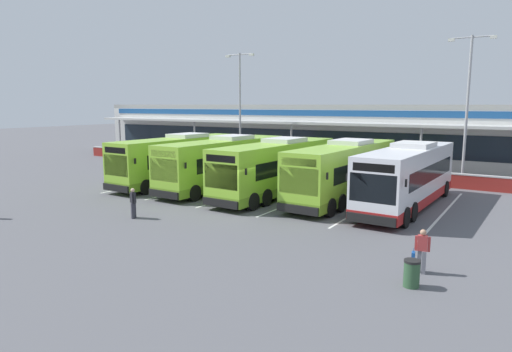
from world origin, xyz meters
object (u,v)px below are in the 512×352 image
coach_bus_left_centre (224,164)px  pedestrian_with_handbag (422,250)px  pedestrian_in_dark_coat (133,202)px  litter_bin (412,273)px  coach_bus_leftmost (180,160)px  coach_bus_rightmost (408,177)px  coach_bus_right_centre (344,172)px  lamp_post_west (240,102)px  lamp_post_centre (468,101)px  coach_bus_centre (277,169)px

coach_bus_left_centre → pedestrian_with_handbag: coach_bus_left_centre is taller
pedestrian_in_dark_coat → litter_bin: bearing=-6.1°
coach_bus_leftmost → coach_bus_rightmost: (16.92, 0.88, 0.00)m
coach_bus_leftmost → pedestrian_with_handbag: coach_bus_leftmost is taller
litter_bin → coach_bus_right_centre: bearing=120.4°
lamp_post_west → lamp_post_centre: bearing=-1.5°
coach_bus_leftmost → pedestrian_in_dark_coat: size_ratio=7.55×
coach_bus_centre → lamp_post_west: bearing=133.0°
lamp_post_west → litter_bin: lamp_post_west is taller
coach_bus_leftmost → litter_bin: bearing=-29.1°
pedestrian_with_handbag → lamp_post_centre: bearing=94.1°
coach_bus_rightmost → pedestrian_in_dark_coat: (-11.73, -10.45, -0.91)m
pedestrian_in_dark_coat → coach_bus_right_centre: bearing=53.4°
coach_bus_rightmost → coach_bus_leftmost: bearing=-177.0°
lamp_post_west → lamp_post_centre: (20.79, -0.55, 0.00)m
coach_bus_rightmost → lamp_post_west: (-19.18, 10.74, 4.50)m
coach_bus_centre → coach_bus_leftmost: bearing=179.7°
coach_bus_left_centre → lamp_post_west: size_ratio=1.11×
pedestrian_in_dark_coat → lamp_post_centre: size_ratio=0.15×
lamp_post_centre → coach_bus_rightmost: bearing=-99.0°
coach_bus_centre → litter_bin: (11.42, -11.10, -1.32)m
lamp_post_centre → litter_bin: size_ratio=11.83×
coach_bus_right_centre → pedestrian_with_handbag: coach_bus_right_centre is taller
coach_bus_rightmost → pedestrian_in_dark_coat: coach_bus_rightmost is taller
coach_bus_right_centre → lamp_post_centre: (5.57, 10.18, 4.50)m
coach_bus_rightmost → lamp_post_centre: size_ratio=1.11×
coach_bus_leftmost → lamp_post_centre: 22.06m
coach_bus_leftmost → coach_bus_rightmost: 16.94m
coach_bus_leftmost → coach_bus_right_centre: 13.00m
litter_bin → coach_bus_leftmost: bearing=150.9°
coach_bus_right_centre → pedestrian_with_handbag: size_ratio=7.55×
coach_bus_centre → lamp_post_centre: 15.57m
pedestrian_with_handbag → coach_bus_rightmost: bearing=106.4°
lamp_post_centre → litter_bin: lamp_post_centre is taller
coach_bus_left_centre → coach_bus_centre: 4.47m
pedestrian_in_dark_coat → lamp_post_west: lamp_post_west is taller
coach_bus_left_centre → lamp_post_west: lamp_post_west is taller
lamp_post_west → lamp_post_centre: size_ratio=1.00×
coach_bus_leftmost → pedestrian_in_dark_coat: bearing=-61.5°
coach_bus_leftmost → coach_bus_rightmost: same height
lamp_post_centre → litter_bin: 23.02m
coach_bus_rightmost → pedestrian_with_handbag: bearing=-73.6°
coach_bus_rightmost → litter_bin: coach_bus_rightmost is taller
coach_bus_centre → coach_bus_right_centre: (4.35, 0.95, 0.00)m
coach_bus_rightmost → coach_bus_centre: bearing=-173.6°
coach_bus_left_centre → pedestrian_in_dark_coat: 9.79m
pedestrian_with_handbag → litter_bin: bearing=-89.2°
coach_bus_leftmost → coach_bus_left_centre: bearing=1.7°
coach_bus_left_centre → coach_bus_leftmost: bearing=-178.3°
pedestrian_in_dark_coat → coach_bus_leftmost: bearing=118.5°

